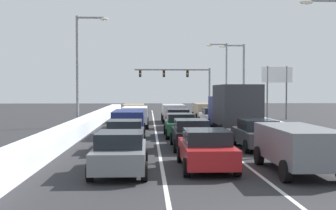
{
  "coord_description": "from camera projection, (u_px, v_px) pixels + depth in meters",
  "views": [
    {
      "loc": [
        -2.22,
        -8.7,
        3.01
      ],
      "look_at": [
        -0.48,
        29.92,
        1.69
      ],
      "focal_mm": 46.43,
      "sensor_mm": 36.0,
      "label": 1
    }
  ],
  "objects": [
    {
      "name": "sedan_maroon_center_lane_fourth",
      "position": [
        178.0,
        118.0,
        34.48
      ],
      "size": [
        2.0,
        4.5,
        1.51
      ],
      "color": "maroon",
      "rests_on": "ground"
    },
    {
      "name": "sedan_white_right_lane_fourth",
      "position": [
        213.0,
        116.0,
        37.15
      ],
      "size": [
        2.0,
        4.5,
        1.51
      ],
      "color": "silver",
      "rests_on": "ground"
    },
    {
      "name": "suv_silver_center_lane_fifth",
      "position": [
        173.0,
        111.0,
        40.85
      ],
      "size": [
        2.16,
        4.9,
        1.67
      ],
      "color": "#B7BABF",
      "rests_on": "ground"
    },
    {
      "name": "street_lamp_left_mid",
      "position": [
        81.0,
        61.0,
        35.52
      ],
      "size": [
        2.66,
        0.36,
        9.09
      ],
      "color": "gray",
      "rests_on": "ground"
    },
    {
      "name": "snow_bank_left_shoulder",
      "position": [
        90.0,
        122.0,
        35.34
      ],
      "size": [
        1.31,
        59.01,
        0.9
      ],
      "primitive_type": "cube",
      "color": "silver",
      "rests_on": "ground"
    },
    {
      "name": "suv_gray_right_lane_nearest",
      "position": [
        297.0,
        145.0,
        15.8
      ],
      "size": [
        2.16,
        4.9,
        1.67
      ],
      "color": "slate",
      "rests_on": "ground"
    },
    {
      "name": "sedan_red_center_lane_nearest",
      "position": [
        206.0,
        149.0,
        16.56
      ],
      "size": [
        2.0,
        4.5,
        1.51
      ],
      "color": "maroon",
      "rests_on": "ground"
    },
    {
      "name": "box_truck_right_lane_third",
      "position": [
        233.0,
        107.0,
        28.9
      ],
      "size": [
        2.53,
        7.2,
        3.36
      ],
      "color": "navy",
      "rests_on": "ground"
    },
    {
      "name": "roadside_sign_right",
      "position": [
        277.0,
        80.0,
        44.68
      ],
      "size": [
        3.2,
        0.16,
        5.5
      ],
      "color": "#59595B",
      "rests_on": "ground"
    },
    {
      "name": "ground_plane",
      "position": [
        180.0,
        133.0,
        30.31
      ],
      "size": [
        139.48,
        139.48,
        0.0
      ],
      "primitive_type": "plane",
      "color": "#28282B"
    },
    {
      "name": "street_lamp_right_mid",
      "position": [
        240.0,
        74.0,
        43.86
      ],
      "size": [
        2.66,
        0.36,
        7.66
      ],
      "color": "gray",
      "rests_on": "ground"
    },
    {
      "name": "sedan_green_center_lane_third",
      "position": [
        180.0,
        125.0,
        28.01
      ],
      "size": [
        2.0,
        4.5,
        1.51
      ],
      "color": "#1E5633",
      "rests_on": "ground"
    },
    {
      "name": "suv_navy_left_lane_third",
      "position": [
        129.0,
        120.0,
        28.54
      ],
      "size": [
        2.16,
        4.9,
        1.67
      ],
      "color": "navy",
      "rests_on": "ground"
    },
    {
      "name": "sedan_black_center_lane_second",
      "position": [
        191.0,
        134.0,
        22.37
      ],
      "size": [
        2.0,
        4.5,
        1.51
      ],
      "color": "black",
      "rests_on": "ground"
    },
    {
      "name": "street_lamp_right_far",
      "position": [
        224.0,
        72.0,
        54.56
      ],
      "size": [
        2.66,
        0.36,
        8.9
      ],
      "color": "gray",
      "rests_on": "ground"
    },
    {
      "name": "traffic_light_gantry",
      "position": [
        183.0,
        78.0,
        62.4
      ],
      "size": [
        10.94,
        0.47,
        6.2
      ],
      "color": "slate",
      "rests_on": "ground"
    },
    {
      "name": "sedan_charcoal_right_lane_second",
      "position": [
        257.0,
        134.0,
        22.18
      ],
      "size": [
        2.0,
        4.5,
        1.51
      ],
      "color": "#38383D",
      "rests_on": "ground"
    },
    {
      "name": "suv_white_left_lane_fourth",
      "position": [
        135.0,
        115.0,
        34.87
      ],
      "size": [
        2.16,
        4.9,
        1.67
      ],
      "color": "silver",
      "rests_on": "ground"
    },
    {
      "name": "suv_tan_left_lane_fifth",
      "position": [
        134.0,
        111.0,
        41.39
      ],
      "size": [
        2.16,
        4.9,
        1.67
      ],
      "color": "#937F60",
      "rests_on": "ground"
    },
    {
      "name": "sedan_charcoal_left_lane_second",
      "position": [
        125.0,
        135.0,
        21.88
      ],
      "size": [
        2.0,
        4.5,
        1.51
      ],
      "color": "#38383D",
      "rests_on": "ground"
    },
    {
      "name": "suv_tan_right_lane_fifth",
      "position": [
        204.0,
        110.0,
        44.08
      ],
      "size": [
        2.16,
        4.9,
        1.67
      ],
      "color": "#937F60",
      "rests_on": "ground"
    },
    {
      "name": "lane_stripe_between_right_lane_and_center_lane",
      "position": [
        196.0,
        127.0,
        35.75
      ],
      "size": [
        0.14,
        59.01,
        0.01
      ],
      "primitive_type": "cube",
      "color": "silver",
      "rests_on": "ground"
    },
    {
      "name": "sedan_gray_left_lane_nearest",
      "position": [
        120.0,
        152.0,
        15.75
      ],
      "size": [
        2.0,
        4.5,
        1.51
      ],
      "color": "slate",
      "rests_on": "ground"
    },
    {
      "name": "lane_stripe_between_center_lane_and_left_lane",
      "position": [
        155.0,
        127.0,
        35.59
      ],
      "size": [
        0.14,
        59.01,
        0.01
      ],
      "primitive_type": "cube",
      "color": "silver",
      "rests_on": "ground"
    },
    {
      "name": "snow_bank_right_shoulder",
      "position": [
        260.0,
        123.0,
        35.97
      ],
      "size": [
        1.84,
        59.01,
        0.65
      ],
      "primitive_type": "cube",
      "color": "silver",
      "rests_on": "ground"
    }
  ]
}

